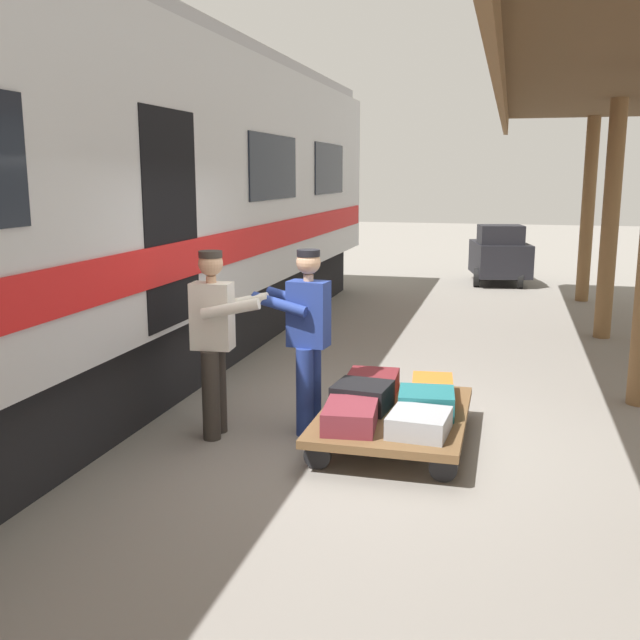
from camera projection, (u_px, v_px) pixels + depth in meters
ground_plane at (371, 436)px, 6.71m from camera, size 60.00×60.00×0.00m
train_car at (31, 206)px, 7.15m from camera, size 3.02×17.56×4.00m
luggage_cart at (394, 416)px, 6.50m from camera, size 1.27×1.85×0.29m
suitcase_gray_aluminum at (419, 423)px, 5.92m from camera, size 0.50×0.55×0.18m
suitcase_orange_carryall at (432, 388)px, 6.88m from camera, size 0.43×0.57×0.18m
suitcase_black_hardshell at (362, 396)px, 6.53m from camera, size 0.53×0.50×0.23m
suitcase_teal_softside at (426, 402)px, 6.40m from camera, size 0.52×0.51×0.21m
suitcase_burgundy_valise at (350, 416)px, 6.05m from camera, size 0.48×0.63×0.19m
suitcase_maroon_trunk at (373, 383)px, 7.02m from camera, size 0.49×0.53×0.19m
porter_in_overalls at (307, 335)px, 6.66m from camera, size 0.70×0.47×1.70m
porter_by_door at (215, 337)px, 6.55m from camera, size 0.69×0.46×1.70m
baggage_tug at (500, 255)px, 15.85m from camera, size 1.41×1.88×1.30m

